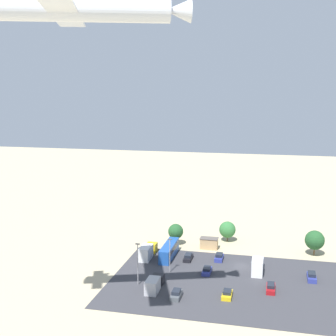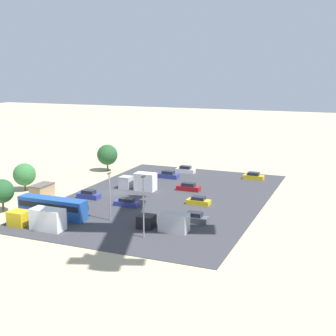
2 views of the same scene
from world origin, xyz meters
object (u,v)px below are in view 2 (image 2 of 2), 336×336
(parked_car_6, at_px, (168,175))
(parked_truck_1, at_px, (166,222))
(parked_car_7, at_px, (199,201))
(parked_car_8, at_px, (195,218))
(parked_truck_2, at_px, (39,219))
(parked_car_5, at_px, (254,176))
(shed_building, at_px, (42,192))
(parked_car_0, at_px, (185,170))
(parked_truck_0, at_px, (140,182))
(parked_car_1, at_px, (74,206))
(parked_car_4, at_px, (127,203))
(parked_car_2, at_px, (89,195))
(bus, at_px, (52,207))
(parked_car_3, at_px, (188,187))

(parked_car_6, height_order, parked_truck_1, parked_truck_1)
(parked_car_7, distance_m, parked_car_8, 10.19)
(parked_car_6, height_order, parked_truck_2, parked_truck_2)
(parked_car_6, relative_size, parked_car_8, 1.07)
(parked_car_5, bearing_deg, parked_car_7, -11.96)
(shed_building, height_order, parked_car_5, shed_building)
(parked_car_0, relative_size, parked_truck_1, 0.57)
(parked_car_7, relative_size, parked_truck_2, 0.44)
(shed_building, xyz_separation_m, parked_car_5, (-31.02, 33.18, -0.72))
(parked_truck_0, bearing_deg, parked_car_7, -110.56)
(parked_car_1, height_order, parked_car_7, parked_car_1)
(parked_car_5, relative_size, parked_truck_0, 0.58)
(parked_car_4, xyz_separation_m, parked_car_6, (-22.86, -1.44, 0.10))
(shed_building, height_order, parked_truck_0, parked_truck_0)
(parked_car_6, height_order, parked_truck_0, parked_truck_0)
(parked_car_4, distance_m, parked_car_5, 33.40)
(parked_car_7, bearing_deg, parked_car_0, -154.60)
(parked_car_2, xyz_separation_m, parked_car_7, (-4.11, 20.39, -0.07))
(parked_car_1, xyz_separation_m, parked_car_6, (-28.55, 5.84, 0.08))
(parked_car_2, relative_size, parked_car_5, 0.98)
(parked_car_8, relative_size, parked_truck_1, 0.55)
(parked_car_2, relative_size, parked_truck_2, 0.46)
(parked_car_2, bearing_deg, parked_car_0, 161.95)
(parked_car_5, relative_size, parked_car_7, 1.06)
(bus, relative_size, parked_car_4, 2.65)
(parked_car_4, distance_m, parked_car_6, 22.91)
(bus, bearing_deg, parked_truck_0, 166.40)
(parked_car_1, distance_m, parked_truck_2, 10.22)
(parked_car_2, bearing_deg, parked_truck_1, 61.60)
(bus, distance_m, parked_truck_0, 22.43)
(bus, bearing_deg, parked_car_5, 148.36)
(parked_car_5, bearing_deg, parked_truck_1, -7.37)
(parked_car_1, distance_m, parked_car_7, 22.00)
(parked_car_0, bearing_deg, bus, -11.59)
(parked_car_2, bearing_deg, parked_truck_2, 7.15)
(parked_truck_0, bearing_deg, parked_car_5, -46.95)
(parked_car_3, bearing_deg, shed_building, 124.84)
(parked_truck_2, bearing_deg, parked_car_2, 7.15)
(parked_car_0, height_order, parked_car_3, parked_car_0)
(parked_car_5, xyz_separation_m, parked_truck_0, (17.95, -19.21, 0.97))
(parked_car_3, bearing_deg, parked_car_4, 155.50)
(parked_car_2, distance_m, parked_truck_1, 23.16)
(bus, distance_m, parked_car_1, 5.17)
(parked_car_1, height_order, parked_truck_2, parked_truck_2)
(parked_truck_1, bearing_deg, parked_car_5, -7.37)
(parked_car_1, distance_m, parked_car_6, 29.14)
(parked_truck_0, relative_size, parked_truck_1, 0.96)
(parked_car_8, bearing_deg, parked_truck_0, -131.87)
(parked_car_2, distance_m, parked_car_3, 19.89)
(parked_car_0, bearing_deg, parked_car_6, -13.59)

